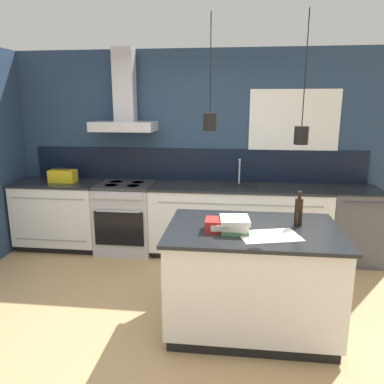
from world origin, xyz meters
name	(u,v)px	position (x,y,z in m)	size (l,w,h in m)	color
ground_plane	(172,325)	(0.00, 0.00, 0.00)	(16.00, 16.00, 0.00)	tan
wall_back	(192,147)	(-0.05, 2.00, 1.35)	(5.60, 2.03, 2.60)	navy
counter_run_left	(60,214)	(-1.81, 1.69, 0.46)	(1.12, 0.64, 0.91)	black
counter_run_sink	(238,220)	(0.58, 1.69, 0.46)	(2.24, 0.64, 1.23)	black
oven_range	(126,217)	(-0.90, 1.69, 0.46)	(0.73, 0.66, 0.91)	#B5B5BA
dishwasher	(353,225)	(2.00, 1.69, 0.46)	(0.61, 0.65, 0.91)	#4C4C51
kitchen_island	(251,277)	(0.69, 0.09, 0.46)	(1.44, 0.99, 0.91)	black
bottle_on_island	(299,212)	(1.07, 0.19, 1.04)	(0.07, 0.07, 0.30)	black
book_stack	(235,225)	(0.53, -0.02, 0.97)	(0.27, 0.28, 0.12)	#4C7F4C
red_supply_box	(221,225)	(0.42, -0.01, 0.96)	(0.25, 0.20, 0.10)	red
paper_pile	(270,236)	(0.81, -0.10, 0.91)	(0.53, 0.41, 0.01)	silver
yellow_toolbox	(63,176)	(-1.73, 1.69, 0.99)	(0.34, 0.18, 0.19)	gold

